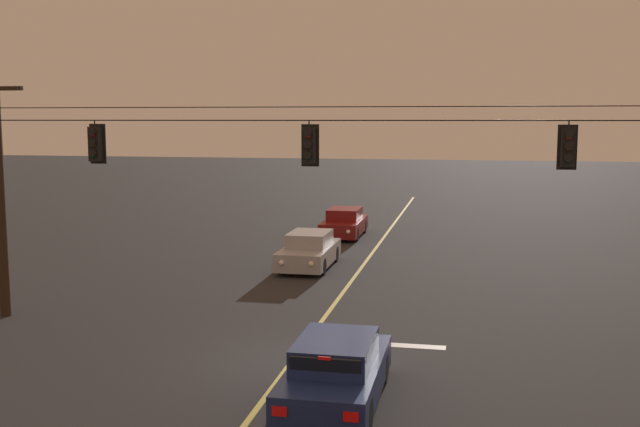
{
  "coord_description": "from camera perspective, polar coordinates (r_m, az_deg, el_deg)",
  "views": [
    {
      "loc": [
        4.1,
        -16.78,
        5.8
      ],
      "look_at": [
        0.0,
        3.45,
        3.17
      ],
      "focal_mm": 41.79,
      "sensor_mm": 36.0,
      "label": 1
    }
  ],
  "objects": [
    {
      "name": "stop_bar_paint",
      "position": [
        19.63,
        4.58,
        -9.93
      ],
      "size": [
        3.4,
        0.36,
        0.01
      ],
      "primitive_type": "cube",
      "color": "silver",
      "rests_on": "ground"
    },
    {
      "name": "ground_plane",
      "position": [
        18.23,
        -2.2,
        -11.29
      ],
      "size": [
        180.0,
        180.0,
        0.0
      ],
      "primitive_type": "plane",
      "color": "#28282B"
    },
    {
      "name": "signal_span_assembly",
      "position": [
        19.77,
        -0.58,
        1.27
      ],
      "size": [
        20.43,
        0.32,
        7.16
      ],
      "color": "#2D2116",
      "rests_on": "ground"
    },
    {
      "name": "traffic_light_left_inner",
      "position": [
        19.67,
        -0.85,
        5.24
      ],
      "size": [
        0.48,
        0.41,
        1.22
      ],
      "color": "black"
    },
    {
      "name": "car_waiting_near_lane",
      "position": [
        15.58,
        1.25,
        -12.05
      ],
      "size": [
        1.8,
        4.33,
        1.39
      ],
      "color": "navy",
      "rests_on": "ground"
    },
    {
      "name": "lane_centre_stripe",
      "position": [
        26.21,
        2.18,
        -5.51
      ],
      "size": [
        0.14,
        60.0,
        0.01
      ],
      "primitive_type": "cube",
      "color": "#D1C64C",
      "rests_on": "ground"
    },
    {
      "name": "traffic_light_leftmost",
      "position": [
        21.82,
        -16.85,
        5.13
      ],
      "size": [
        0.48,
        0.41,
        1.22
      ],
      "color": "black"
    },
    {
      "name": "car_oncoming_lead",
      "position": [
        29.22,
        -0.85,
        -2.88
      ],
      "size": [
        1.8,
        4.42,
        1.39
      ],
      "color": "#A5A5AD",
      "rests_on": "ground"
    },
    {
      "name": "car_oncoming_trailing",
      "position": [
        36.89,
        1.87,
        -0.76
      ],
      "size": [
        1.8,
        4.42,
        1.39
      ],
      "color": "maroon",
      "rests_on": "ground"
    },
    {
      "name": "traffic_light_centre",
      "position": [
        19.36,
        18.46,
        4.83
      ],
      "size": [
        0.48,
        0.41,
        1.22
      ],
      "color": "black"
    }
  ]
}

